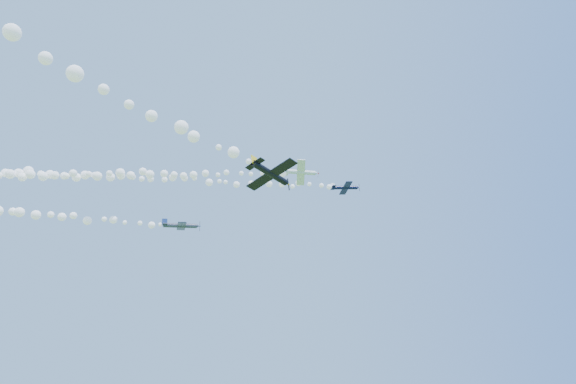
{
  "coord_description": "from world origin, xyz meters",
  "views": [
    {
      "loc": [
        3.17,
        -83.33,
        7.79
      ],
      "look_at": [
        6.4,
        -5.61,
        43.73
      ],
      "focal_mm": 30.0,
      "sensor_mm": 36.0,
      "label": 1
    }
  ],
  "objects_px": {
    "plane_navy": "(345,188)",
    "plane_black": "(271,174)",
    "plane_grey": "(181,226)",
    "plane_white": "(301,172)"
  },
  "relations": [
    {
      "from": "plane_navy",
      "to": "plane_black",
      "type": "height_order",
      "value": "plane_navy"
    },
    {
      "from": "plane_white",
      "to": "plane_navy",
      "type": "height_order",
      "value": "plane_navy"
    },
    {
      "from": "plane_grey",
      "to": "plane_navy",
      "type": "bearing_deg",
      "value": -11.8
    },
    {
      "from": "plane_white",
      "to": "plane_black",
      "type": "height_order",
      "value": "plane_white"
    },
    {
      "from": "plane_black",
      "to": "plane_white",
      "type": "bearing_deg",
      "value": 32.09
    },
    {
      "from": "plane_black",
      "to": "plane_grey",
      "type": "bearing_deg",
      "value": 66.47
    },
    {
      "from": "plane_navy",
      "to": "plane_black",
      "type": "xyz_separation_m",
      "value": [
        -15.75,
        -39.96,
        -17.4
      ]
    },
    {
      "from": "plane_navy",
      "to": "plane_grey",
      "type": "relative_size",
      "value": 0.83
    },
    {
      "from": "plane_navy",
      "to": "plane_black",
      "type": "relative_size",
      "value": 1.1
    },
    {
      "from": "plane_navy",
      "to": "plane_grey",
      "type": "distance_m",
      "value": 34.64
    }
  ]
}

